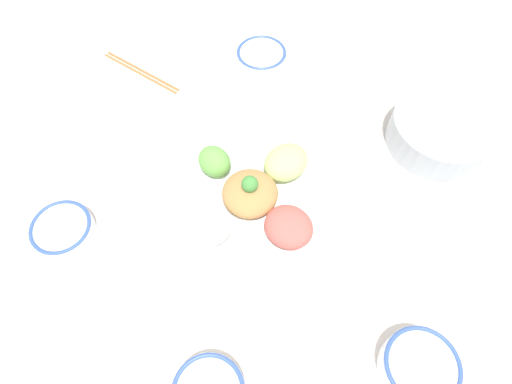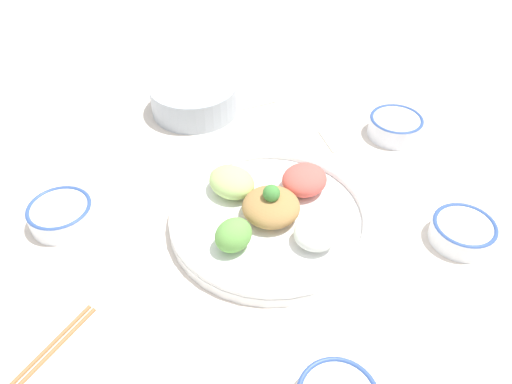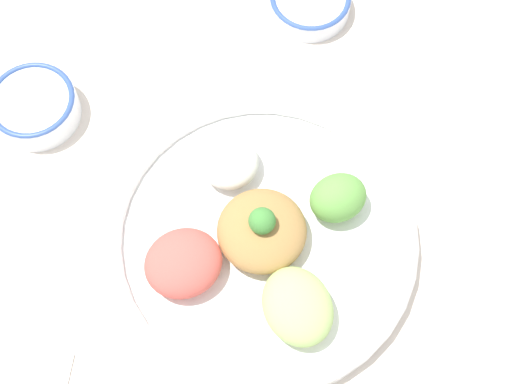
{
  "view_description": "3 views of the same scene",
  "coord_description": "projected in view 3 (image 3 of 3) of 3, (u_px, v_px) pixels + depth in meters",
  "views": [
    {
      "loc": [
        -0.1,
        0.37,
        0.72
      ],
      "look_at": [
        -0.05,
        -0.0,
        0.09
      ],
      "focal_mm": 30.0,
      "sensor_mm": 36.0,
      "label": 1
    },
    {
      "loc": [
        0.6,
        -0.01,
        0.67
      ],
      "look_at": [
        -0.08,
        -0.06,
        0.04
      ],
      "focal_mm": 35.0,
      "sensor_mm": 36.0,
      "label": 2
    },
    {
      "loc": [
        -0.28,
        -0.15,
        0.82
      ],
      "look_at": [
        -0.02,
        -0.01,
        0.1
      ],
      "focal_mm": 50.0,
      "sensor_mm": 36.0,
      "label": 3
    }
  ],
  "objects": [
    {
      "name": "ground_plane",
      "position": [
        257.0,
        209.0,
        0.88
      ],
      "size": [
        2.4,
        2.4,
        0.0
      ],
      "primitive_type": "plane",
      "color": "silver"
    },
    {
      "name": "salad_platter",
      "position": [
        261.0,
        238.0,
        0.84
      ],
      "size": [
        0.37,
        0.37,
        0.09
      ],
      "color": "white",
      "rests_on": "ground_plane"
    },
    {
      "name": "sauce_bowl_red",
      "position": [
        34.0,
        106.0,
        0.91
      ],
      "size": [
        0.11,
        0.11,
        0.04
      ],
      "color": "white",
      "rests_on": "ground_plane"
    },
    {
      "name": "rice_bowl_blue",
      "position": [
        310.0,
        2.0,
        0.98
      ],
      "size": [
        0.11,
        0.11,
        0.03
      ],
      "color": "white",
      "rests_on": "ground_plane"
    }
  ]
}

